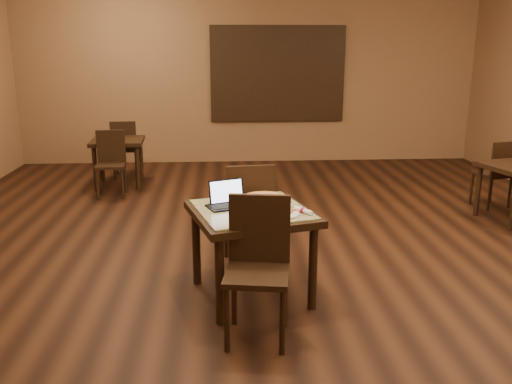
{
  "coord_description": "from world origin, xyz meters",
  "views": [
    {
      "loc": [
        -0.47,
        -4.64,
        2.04
      ],
      "look_at": [
        -0.2,
        -0.26,
        0.85
      ],
      "focal_mm": 38.0,
      "sensor_mm": 36.0,
      "label": 1
    }
  ],
  "objects": [
    {
      "name": "chair_main_near",
      "position": [
        -0.23,
        -1.07,
        0.58
      ],
      "size": [
        0.51,
        0.51,
        1.02
      ],
      "rotation": [
        0.0,
        0.0,
        -0.16
      ],
      "color": "black",
      "rests_on": "ground"
    },
    {
      "name": "other_table_b",
      "position": [
        -2.02,
        3.36,
        0.58
      ],
      "size": [
        0.79,
        0.79,
        0.7
      ],
      "rotation": [
        0.0,
        0.0,
        0.06
      ],
      "color": "black",
      "rests_on": "ground"
    },
    {
      "name": "other_table_b_chair_near",
      "position": [
        -2.03,
        2.83,
        0.51
      ],
      "size": [
        0.41,
        0.41,
        0.9
      ],
      "rotation": [
        0.0,
        0.0,
        0.06
      ],
      "color": "black",
      "rests_on": "ground"
    },
    {
      "name": "napkin_roll",
      "position": [
        0.15,
        -0.6,
        0.78
      ],
      "size": [
        0.14,
        0.17,
        0.04
      ],
      "rotation": [
        0.0,
        0.0,
        0.6
      ],
      "color": "white",
      "rests_on": "tiled_table"
    },
    {
      "name": "plate",
      "position": [
        -0.03,
        -0.64,
        0.77
      ],
      "size": [
        0.28,
        0.28,
        0.02
      ],
      "primitive_type": "cylinder",
      "color": "white",
      "rests_on": "tiled_table"
    },
    {
      "name": "pizza_pan",
      "position": [
        -0.13,
        -0.22,
        0.77
      ],
      "size": [
        0.39,
        0.39,
        0.01
      ],
      "primitive_type": "cylinder",
      "color": "silver",
      "rests_on": "tiled_table"
    },
    {
      "name": "other_table_a_chair_far",
      "position": [
        3.02,
        1.9,
        0.5
      ],
      "size": [
        0.47,
        0.47,
        0.88
      ],
      "rotation": [
        0.0,
        0.0,
        3.42
      ],
      "color": "black",
      "rests_on": "ground"
    },
    {
      "name": "mural",
      "position": [
        0.5,
        4.96,
        1.55
      ],
      "size": [
        2.34,
        0.05,
        1.64
      ],
      "color": "#235B80",
      "rests_on": "wall_back"
    },
    {
      "name": "chair_main_far",
      "position": [
        -0.24,
        0.16,
        0.57
      ],
      "size": [
        0.48,
        0.48,
        1.01
      ],
      "rotation": [
        0.0,
        0.0,
        3.25
      ],
      "color": "black",
      "rests_on": "ground"
    },
    {
      "name": "other_table_b_chair_far",
      "position": [
        -2.02,
        3.89,
        0.51
      ],
      "size": [
        0.41,
        0.41,
        0.9
      ],
      "rotation": [
        0.0,
        0.0,
        3.2
      ],
      "color": "black",
      "rests_on": "ground"
    },
    {
      "name": "tiled_table",
      "position": [
        -0.25,
        -0.46,
        0.66
      ],
      "size": [
        1.14,
        1.14,
        0.76
      ],
      "rotation": [
        0.0,
        0.0,
        0.28
      ],
      "color": "black",
      "rests_on": "ground"
    },
    {
      "name": "spatula",
      "position": [
        -0.11,
        -0.24,
        0.79
      ],
      "size": [
        0.2,
        0.26,
        0.01
      ],
      "primitive_type": "cube",
      "rotation": [
        0.0,
        0.0,
        0.44
      ],
      "color": "silver",
      "rests_on": "pizza_whole"
    },
    {
      "name": "wall_back",
      "position": [
        0.0,
        5.0,
        1.5
      ],
      "size": [
        8.0,
        0.02,
        3.0
      ],
      "primitive_type": "cube",
      "color": "brown",
      "rests_on": "ground"
    },
    {
      "name": "pizza_whole",
      "position": [
        -0.13,
        -0.22,
        0.78
      ],
      "size": [
        0.38,
        0.38,
        0.03
      ],
      "color": "#FBE1A7",
      "rests_on": "pizza_pan"
    },
    {
      "name": "pizza_slice",
      "position": [
        -0.03,
        -0.64,
        0.79
      ],
      "size": [
        0.23,
        0.23,
        0.02
      ],
      "primitive_type": null,
      "rotation": [
        0.0,
        0.0,
        0.32
      ],
      "color": "#FBE1A7",
      "rests_on": "plate"
    },
    {
      "name": "ground",
      "position": [
        0.0,
        0.0,
        0.0
      ],
      "size": [
        10.0,
        10.0,
        0.0
      ],
      "primitive_type": "plane",
      "color": "black",
      "rests_on": "ground"
    },
    {
      "name": "laptop",
      "position": [
        -0.45,
        -0.36,
        0.82
      ],
      "size": [
        0.36,
        0.34,
        0.21
      ],
      "rotation": [
        0.0,
        0.0,
        0.38
      ],
      "color": "black",
      "rests_on": "tiled_table"
    }
  ]
}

